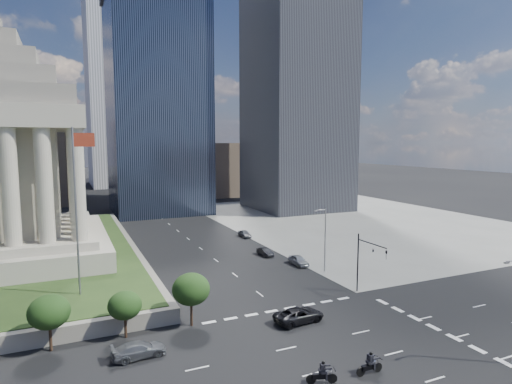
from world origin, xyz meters
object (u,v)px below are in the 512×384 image
street_lamp_north (324,236)px  flagpole (77,202)px  pickup_truck (299,315)px  motorcycle_lead (370,363)px  motorcycle_trail (322,372)px  parked_sedan_mid (265,252)px  traffic_signal_ne (367,257)px  parked_sedan_near (299,260)px  parked_sedan_far (245,234)px  suv_grey (139,350)px

street_lamp_north → flagpole: bearing=-178.4°
street_lamp_north → pickup_truck: street_lamp_north is taller
motorcycle_lead → motorcycle_trail: 4.62m
street_lamp_north → pickup_truck: (-13.03, -15.00, -4.85)m
parked_sedan_mid → motorcycle_trail: motorcycle_trail is taller
traffic_signal_ne → street_lamp_north: bearing=85.8°
parked_sedan_mid → motorcycle_lead: bearing=-106.8°
parked_sedan_near → motorcycle_lead: 33.59m
parked_sedan_far → motorcycle_trail: size_ratio=1.60×
traffic_signal_ne → parked_sedan_mid: size_ratio=1.97×
street_lamp_north → motorcycle_lead: size_ratio=3.69×
street_lamp_north → parked_sedan_near: 7.00m
flagpole → suv_grey: 19.78m
pickup_truck → motorcycle_trail: (-4.47, -11.57, 0.18)m
suv_grey → motorcycle_lead: (17.83, -11.24, 0.28)m
flagpole → parked_sedan_near: size_ratio=4.31×
parked_sedan_mid → motorcycle_trail: 41.02m
parked_sedan_mid → motorcycle_lead: motorcycle_lead is taller
street_lamp_north → suv_grey: (-30.73, -15.78, -4.93)m
parked_sedan_near → parked_sedan_far: 23.10m
pickup_truck → suv_grey: size_ratio=1.16×
flagpole → parked_sedan_far: flagpole is taller
parked_sedan_mid → parked_sedan_near: bearing=-76.3°
traffic_signal_ne → parked_sedan_far: bearing=91.5°
flagpole → parked_sedan_mid: (30.83, 13.27, -12.44)m
flagpole → pickup_truck: (22.13, -14.00, -12.30)m
flagpole → parked_sedan_far: bearing=40.8°
motorcycle_trail → parked_sedan_far: bearing=93.2°
flagpole → traffic_signal_ne: 36.69m
street_lamp_north → pickup_truck: 20.45m
traffic_signal_ne → parked_sedan_near: size_ratio=1.73×
street_lamp_north → motorcycle_lead: (-12.90, -27.02, -4.65)m
traffic_signal_ne → parked_sedan_mid: (-3.50, 23.58, -4.58)m
traffic_signal_ne → suv_grey: traffic_signal_ne is taller
traffic_signal_ne → suv_grey: (-29.90, -4.48, -4.51)m
suv_grey → motorcycle_trail: motorcycle_trail is taller
traffic_signal_ne → street_lamp_north: street_lamp_north is taller
suv_grey → parked_sedan_mid: (26.40, 28.05, -0.07)m
suv_grey → flagpole: bearing=12.7°
suv_grey → motorcycle_trail: (13.23, -10.79, 0.26)m
suv_grey → pickup_truck: bearing=-91.4°
motorcycle_lead → traffic_signal_ne: bearing=52.3°
pickup_truck → flagpole: bearing=51.8°
parked_sedan_near → motorcycle_lead: bearing=-108.7°
suv_grey → parked_sedan_near: size_ratio=1.09×
pickup_truck → motorcycle_trail: 12.41m
flagpole → parked_sedan_mid: bearing=23.3°
street_lamp_north → parked_sedan_near: size_ratio=2.16×
motorcycle_trail → pickup_truck: bearing=88.1°
traffic_signal_ne → suv_grey: bearing=-171.5°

